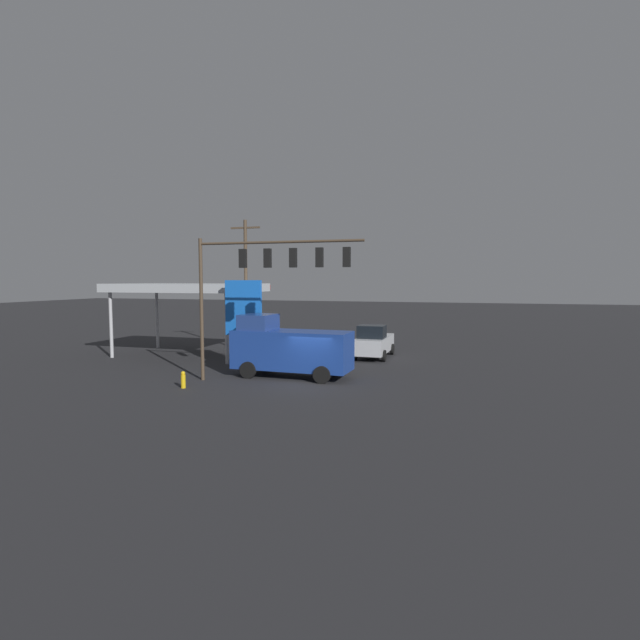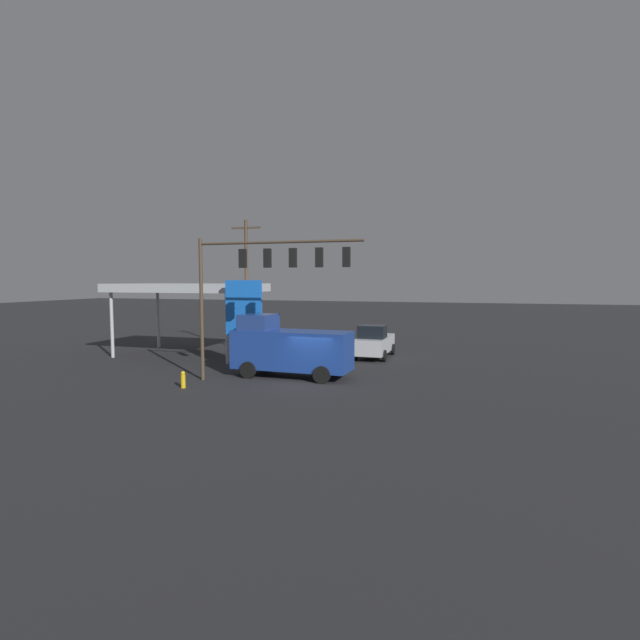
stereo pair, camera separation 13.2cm
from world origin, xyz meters
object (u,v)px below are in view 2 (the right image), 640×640
price_sign (244,310)px  traffic_signal_assembly (265,270)px  pickup_parked (374,342)px  utility_pole (246,283)px  delivery_truck (289,348)px  fire_hydrant (183,380)px

price_sign → traffic_signal_assembly: bearing=128.8°
price_sign → pickup_parked: size_ratio=1.06×
utility_pole → price_sign: utility_pole is taller
traffic_signal_assembly → price_sign: size_ratio=1.66×
delivery_truck → pickup_parked: delivery_truck is taller
pickup_parked → fire_hydrant: pickup_parked is taller
utility_pole → pickup_parked: bearing=178.9°
traffic_signal_assembly → price_sign: traffic_signal_assembly is taller
utility_pole → delivery_truck: bearing=127.9°
price_sign → fire_hydrant: price_sign is taller
traffic_signal_assembly → price_sign: 5.54m
delivery_truck → pickup_parked: (-3.35, -8.46, -0.58)m
pickup_parked → fire_hydrant: 14.89m
utility_pole → fire_hydrant: utility_pole is taller
utility_pole → fire_hydrant: size_ratio=11.53×
delivery_truck → traffic_signal_assembly: bearing=79.0°
utility_pole → pickup_parked: utility_pole is taller
utility_pole → delivery_truck: 11.56m
fire_hydrant → delivery_truck: bearing=-133.9°
traffic_signal_assembly → delivery_truck: traffic_signal_assembly is taller
utility_pole → delivery_truck: (-6.73, 8.66, -3.67)m
traffic_signal_assembly → delivery_truck: 4.93m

